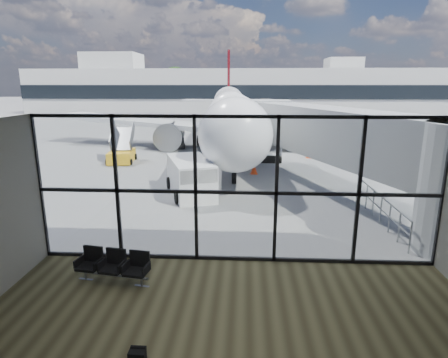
# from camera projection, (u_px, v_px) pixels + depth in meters

# --- Properties ---
(ground) EXTENTS (220.00, 220.00, 0.00)m
(ground) POSITION_uv_depth(u_px,v_px,m) (244.00, 125.00, 50.39)
(ground) COLOR slate
(ground) RESTS_ON ground
(lounge_shell) EXTENTS (12.02, 8.01, 4.51)m
(lounge_shell) POSITION_uv_depth(u_px,v_px,m) (228.00, 246.00, 6.38)
(lounge_shell) COLOR brown
(lounge_shell) RESTS_ON ground
(glass_curtain_wall) EXTENTS (12.10, 0.12, 4.50)m
(glass_curtain_wall) POSITION_uv_depth(u_px,v_px,m) (236.00, 191.00, 11.13)
(glass_curtain_wall) COLOR white
(glass_curtain_wall) RESTS_ON ground
(jet_bridge) EXTENTS (8.00, 16.50, 4.33)m
(jet_bridge) POSITION_uv_depth(u_px,v_px,m) (344.00, 141.00, 17.58)
(jet_bridge) COLOR gray
(jet_bridge) RESTS_ON ground
(apron_railing) EXTENTS (0.06, 5.46, 1.11)m
(apron_railing) POSITION_uv_depth(u_px,v_px,m) (381.00, 206.00, 14.58)
(apron_railing) COLOR gray
(apron_railing) RESTS_ON ground
(far_terminal) EXTENTS (80.00, 12.20, 11.00)m
(far_terminal) POSITION_uv_depth(u_px,v_px,m) (241.00, 90.00, 70.65)
(far_terminal) COLOR silver
(far_terminal) RESTS_ON ground
(tree_0) EXTENTS (4.95, 4.95, 7.12)m
(tree_0) POSITION_uv_depth(u_px,v_px,m) (41.00, 88.00, 82.71)
(tree_0) COLOR #382619
(tree_0) RESTS_ON ground
(tree_1) EXTENTS (5.61, 5.61, 8.07)m
(tree_1) POSITION_uv_depth(u_px,v_px,m) (67.00, 85.00, 82.23)
(tree_1) COLOR #382619
(tree_1) RESTS_ON ground
(tree_2) EXTENTS (6.27, 6.27, 9.03)m
(tree_2) POSITION_uv_depth(u_px,v_px,m) (94.00, 82.00, 81.74)
(tree_2) COLOR #382619
(tree_2) RESTS_ON ground
(tree_3) EXTENTS (4.95, 4.95, 7.12)m
(tree_3) POSITION_uv_depth(u_px,v_px,m) (121.00, 88.00, 81.71)
(tree_3) COLOR #382619
(tree_3) RESTS_ON ground
(tree_4) EXTENTS (5.61, 5.61, 8.07)m
(tree_4) POSITION_uv_depth(u_px,v_px,m) (148.00, 85.00, 81.23)
(tree_4) COLOR #382619
(tree_4) RESTS_ON ground
(tree_5) EXTENTS (6.27, 6.27, 9.03)m
(tree_5) POSITION_uv_depth(u_px,v_px,m) (175.00, 82.00, 80.74)
(tree_5) COLOR #382619
(tree_5) RESTS_ON ground
(seating_row) EXTENTS (2.06, 0.88, 0.92)m
(seating_row) POSITION_uv_depth(u_px,v_px,m) (114.00, 264.00, 10.31)
(seating_row) COLOR gray
(seating_row) RESTS_ON ground
(airliner) EXTENTS (31.75, 36.80, 9.48)m
(airliner) POSITION_uv_depth(u_px,v_px,m) (230.00, 112.00, 33.64)
(airliner) COLOR white
(airliner) RESTS_ON ground
(service_van) EXTENTS (3.01, 4.42, 1.77)m
(service_van) POSITION_uv_depth(u_px,v_px,m) (191.00, 177.00, 18.35)
(service_van) COLOR white
(service_van) RESTS_ON ground
(belt_loader) EXTENTS (2.33, 4.03, 1.76)m
(belt_loader) POSITION_uv_depth(u_px,v_px,m) (174.00, 140.00, 32.46)
(belt_loader) COLOR black
(belt_loader) RESTS_ON ground
(mobile_stairs) EXTENTS (2.02, 3.38, 2.26)m
(mobile_stairs) POSITION_uv_depth(u_px,v_px,m) (122.00, 154.00, 26.24)
(mobile_stairs) COLOR gold
(mobile_stairs) RESTS_ON ground
(traffic_cone_a) EXTENTS (0.44, 0.44, 0.63)m
(traffic_cone_a) POSITION_uv_depth(u_px,v_px,m) (251.00, 158.00, 26.17)
(traffic_cone_a) COLOR #DC530B
(traffic_cone_a) RESTS_ON ground
(traffic_cone_b) EXTENTS (0.44, 0.44, 0.63)m
(traffic_cone_b) POSITION_uv_depth(u_px,v_px,m) (254.00, 169.00, 22.85)
(traffic_cone_b) COLOR #F73A0D
(traffic_cone_b) RESTS_ON ground
(traffic_cone_c) EXTENTS (0.42, 0.42, 0.61)m
(traffic_cone_c) POSITION_uv_depth(u_px,v_px,m) (309.00, 154.00, 27.78)
(traffic_cone_c) COLOR #FF4A0D
(traffic_cone_c) RESTS_ON ground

